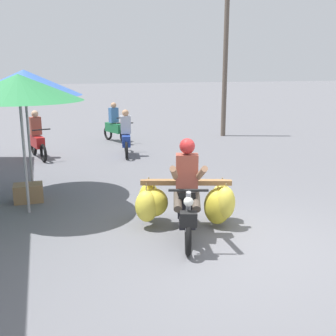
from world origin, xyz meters
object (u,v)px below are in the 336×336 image
produce_crate (29,193)px  motorbike_main_loaded (186,200)px  motorbike_distant_ahead_left (126,137)px  motorbike_distant_far_ahead (115,126)px  motorbike_distant_ahead_right (37,139)px  market_umbrella_near_shop (19,88)px  market_umbrella_further_along (24,83)px  utility_pole (225,58)px

produce_crate → motorbike_main_loaded: bearing=-41.9°
motorbike_distant_ahead_left → motorbike_distant_far_ahead: (0.09, 2.48, 0.00)m
motorbike_distant_ahead_right → market_umbrella_near_shop: (-0.16, -4.81, 1.71)m
motorbike_distant_ahead_right → market_umbrella_near_shop: size_ratio=0.63×
market_umbrella_near_shop → market_umbrella_further_along: bearing=86.6°
motorbike_distant_ahead_left → market_umbrella_further_along: bearing=-128.6°
motorbike_distant_ahead_left → utility_pole: bearing=30.6°
motorbike_distant_far_ahead → motorbike_distant_ahead_right: bearing=-142.3°
market_umbrella_near_shop → market_umbrella_further_along: market_umbrella_further_along is taller
market_umbrella_near_shop → utility_pole: 9.90m
motorbike_main_loaded → motorbike_distant_ahead_left: 5.97m
motorbike_distant_ahead_right → motorbike_distant_far_ahead: size_ratio=1.03×
motorbike_main_loaded → market_umbrella_further_along: (-2.46, 2.65, 1.82)m
motorbike_main_loaded → motorbike_distant_ahead_right: bearing=110.2°
motorbike_distant_ahead_left → market_umbrella_near_shop: size_ratio=0.64×
market_umbrella_near_shop → utility_pole: size_ratio=0.43×
motorbike_main_loaded → motorbike_distant_ahead_right: size_ratio=1.22×
motorbike_main_loaded → produce_crate: size_ratio=3.47×
motorbike_main_loaded → market_umbrella_near_shop: bearing=147.6°
utility_pole → produce_crate: bearing=-138.5°
motorbike_distant_far_ahead → produce_crate: 6.79m
motorbike_distant_ahead_left → produce_crate: bearing=-126.4°
motorbike_distant_ahead_left → produce_crate: size_ratio=2.87×
motorbike_distant_ahead_left → motorbike_distant_far_ahead: size_ratio=1.05×
motorbike_distant_ahead_right → utility_pole: bearing=17.1°
motorbike_distant_ahead_right → market_umbrella_further_along: size_ratio=0.62×
utility_pole → motorbike_distant_far_ahead: bearing=-179.0°
motorbike_main_loaded → produce_crate: (-2.53, 2.28, -0.32)m
motorbike_distant_ahead_left → market_umbrella_near_shop: market_umbrella_near_shop is taller
motorbike_distant_ahead_left → market_umbrella_near_shop: 5.42m
motorbike_distant_far_ahead → market_umbrella_near_shop: size_ratio=0.61×
motorbike_main_loaded → motorbike_distant_ahead_left: (0.19, 5.97, 0.07)m
motorbike_distant_ahead_right → market_umbrella_further_along: market_umbrella_further_along is taller
motorbike_distant_ahead_right → motorbike_distant_far_ahead: same height
motorbike_distant_ahead_left → motorbike_distant_ahead_right: bearing=170.1°
market_umbrella_near_shop → market_umbrella_further_along: size_ratio=0.98×
produce_crate → market_umbrella_near_shop: bearing=-88.7°
market_umbrella_near_shop → produce_crate: market_umbrella_near_shop is taller
motorbike_distant_far_ahead → utility_pole: size_ratio=0.26×
motorbike_distant_far_ahead → market_umbrella_further_along: size_ratio=0.60×
market_umbrella_near_shop → produce_crate: 2.21m
motorbike_distant_far_ahead → produce_crate: bearing=-114.5°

